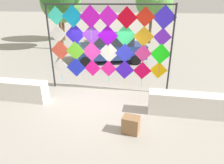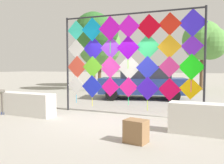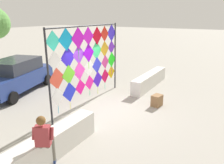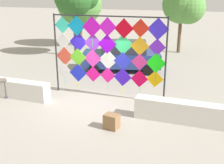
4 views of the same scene
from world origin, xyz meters
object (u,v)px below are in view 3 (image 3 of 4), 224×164
at_px(seated_vendor, 45,137).
at_px(cardboard_box_small, 157,100).
at_px(parked_car, 15,75).
at_px(kite_display_rack, 88,58).

height_order(seated_vendor, cardboard_box_small, seated_vendor).
bearing_deg(cardboard_box_small, parked_car, 105.44).
relative_size(seated_vendor, parked_car, 0.34).
bearing_deg(parked_car, cardboard_box_small, -74.56).
distance_m(kite_display_rack, cardboard_box_small, 3.55).
relative_size(kite_display_rack, seated_vendor, 3.07).
xyz_separation_m(kite_display_rack, seated_vendor, (-4.27, -1.81, -1.13)).
height_order(kite_display_rack, seated_vendor, kite_display_rack).
bearing_deg(seated_vendor, kite_display_rack, 22.91).
bearing_deg(parked_car, seated_vendor, -120.41).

